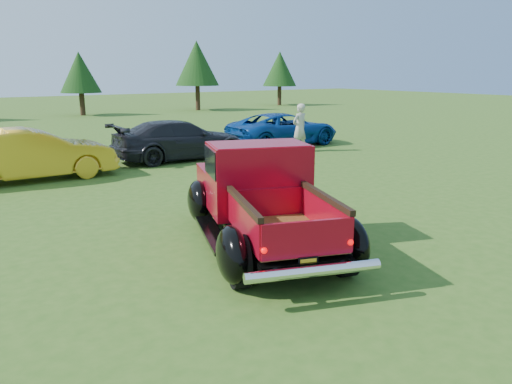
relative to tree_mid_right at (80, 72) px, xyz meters
name	(u,v)px	position (x,y,z in m)	size (l,w,h in m)	color
ground	(249,262)	(-6.00, -30.00, -2.97)	(120.00, 120.00, 0.00)	#305518
tree_mid_right	(80,72)	(0.00, 0.00, 0.00)	(2.82, 2.82, 4.40)	#332114
tree_east	(197,63)	(9.00, -0.50, 0.68)	(3.46, 3.46, 5.40)	#332114
tree_far_east	(280,69)	(18.00, 0.50, 0.27)	(3.07, 3.07, 4.80)	#332114
pickup_truck	(258,195)	(-5.21, -29.15, -2.10)	(3.59, 5.24, 1.83)	black
show_car_yellow	(33,154)	(-7.50, -21.10, -2.22)	(1.58, 4.53, 1.49)	gold
show_car_grey	(180,140)	(-2.47, -20.40, -2.27)	(1.96, 4.82, 1.40)	black
show_car_blue	(284,129)	(2.72, -19.73, -2.29)	(2.27, 4.91, 1.37)	navy
spectator	(300,128)	(2.20, -21.42, -2.04)	(0.68, 0.45, 1.86)	#B0AD98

